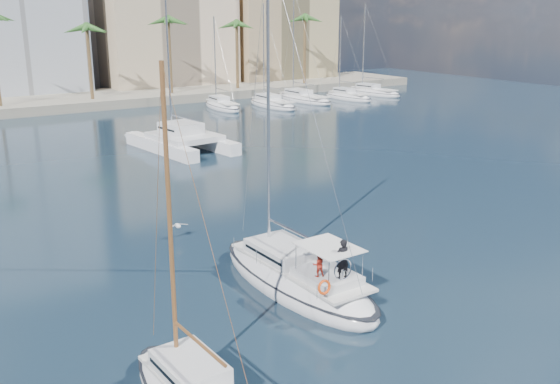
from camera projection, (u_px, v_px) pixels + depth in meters
ground at (309, 252)px, 33.09m from camera, size 160.00×160.00×0.00m
quay at (37, 104)px, 81.86m from camera, size 120.00×14.00×1.20m
building_beige at (162, 26)px, 98.05m from camera, size 20.00×14.00×20.00m
building_tan_right at (276, 31)px, 107.27m from camera, size 18.00×12.00×18.00m
palm_centre at (36, 28)px, 75.95m from camera, size 3.60×3.60×12.30m
palm_right at (271, 25)px, 93.87m from camera, size 3.60×3.60×12.30m
main_sloop at (296, 278)px, 28.70m from camera, size 3.65×10.80×15.94m
catamaran at (182, 138)px, 57.26m from camera, size 6.79×11.71×16.38m
seagull at (178, 226)px, 34.86m from camera, size 1.21×0.52×0.22m
moored_yacht_a at (222, 109)px, 81.34m from camera, size 3.37×9.52×11.90m
moored_yacht_b at (272, 107)px, 83.16m from camera, size 3.32×10.83×13.72m
moored_yacht_c at (303, 101)px, 88.20m from camera, size 3.98×12.33×15.54m
moored_yacht_d at (348, 99)px, 90.02m from camera, size 3.52×9.55×11.90m
moored_yacht_e at (373, 95)px, 95.05m from camera, size 4.61×11.11×13.72m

